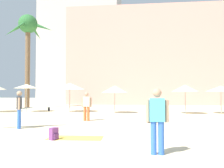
% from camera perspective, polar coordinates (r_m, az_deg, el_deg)
% --- Properties ---
extents(ground, '(120.00, 120.00, 0.00)m').
position_cam_1_polar(ground, '(6.68, -12.71, -16.27)').
color(ground, beige).
extents(hotel_pink, '(21.90, 10.40, 13.10)m').
position_cam_1_polar(hotel_pink, '(36.58, 8.37, 5.78)').
color(hotel_pink, '#DB9989').
rests_on(hotel_pink, ground).
extents(hotel_tower_gray, '(14.24, 11.40, 23.19)m').
position_cam_1_polar(hotel_tower_gray, '(48.22, -6.82, 9.98)').
color(hotel_tower_gray, '#BCB7AD').
rests_on(hotel_tower_gray, ground).
extents(palm_tree_left, '(5.39, 5.26, 9.90)m').
position_cam_1_polar(palm_tree_left, '(27.61, -19.25, 11.43)').
color(palm_tree_left, brown).
rests_on(palm_tree_left, ground).
extents(cafe_umbrella_0, '(2.05, 2.05, 2.16)m').
position_cam_1_polar(cafe_umbrella_0, '(19.03, 0.65, -1.24)').
color(cafe_umbrella_0, gray).
rests_on(cafe_umbrella_0, ground).
extents(cafe_umbrella_1, '(2.51, 2.51, 2.41)m').
position_cam_1_polar(cafe_umbrella_1, '(20.38, -9.95, -0.54)').
color(cafe_umbrella_1, gray).
rests_on(cafe_umbrella_1, ground).
extents(cafe_umbrella_2, '(2.05, 2.05, 2.23)m').
position_cam_1_polar(cafe_umbrella_2, '(19.20, 16.92, -0.96)').
color(cafe_umbrella_2, gray).
rests_on(cafe_umbrella_2, ground).
extents(cafe_umbrella_4, '(2.29, 2.29, 2.14)m').
position_cam_1_polar(cafe_umbrella_4, '(20.20, 24.35, -1.01)').
color(cafe_umbrella_4, gray).
rests_on(cafe_umbrella_4, ground).
extents(cafe_umbrella_5, '(2.06, 2.06, 2.33)m').
position_cam_1_polar(cafe_umbrella_5, '(21.37, -19.57, -0.52)').
color(cafe_umbrella_5, gray).
rests_on(cafe_umbrella_5, ground).
extents(beach_towel, '(1.98, 0.92, 0.01)m').
position_cam_1_polar(beach_towel, '(8.98, -8.68, -12.51)').
color(beach_towel, '#F4CC4C').
rests_on(beach_towel, ground).
extents(backpack, '(0.33, 0.35, 0.42)m').
position_cam_1_polar(backpack, '(8.79, -13.59, -11.42)').
color(backpack, '#763978').
rests_on(backpack, ground).
extents(person_mid_center, '(2.88, 1.62, 1.72)m').
position_cam_1_polar(person_mid_center, '(11.95, -20.82, -5.32)').
color(person_mid_center, blue).
rests_on(person_mid_center, ground).
extents(person_mid_right, '(0.84, 0.96, 0.89)m').
position_cam_1_polar(person_mid_right, '(13.30, 9.14, -7.73)').
color(person_mid_right, beige).
rests_on(person_mid_right, ground).
extents(person_near_left, '(0.60, 0.25, 1.65)m').
position_cam_1_polar(person_near_left, '(14.04, -6.03, -5.00)').
color(person_near_left, orange).
rests_on(person_near_left, ground).
extents(person_mid_left, '(0.60, 0.25, 1.76)m').
position_cam_1_polar(person_mid_left, '(6.60, 10.64, -7.93)').
color(person_mid_left, blue).
rests_on(person_mid_left, ground).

